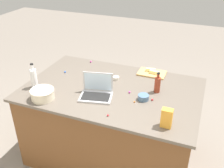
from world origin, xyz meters
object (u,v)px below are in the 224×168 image
(bottle_soy, at_px, (157,84))
(ramekin_small, at_px, (116,78))
(butter_stick_right, at_px, (154,72))
(mixing_bowl_large, at_px, (42,94))
(ramekin_medium, at_px, (143,97))
(butter_stick_left, at_px, (151,70))
(laptop, at_px, (97,92))
(candy_bag, at_px, (167,118))
(bottle_vinegar, at_px, (34,78))
(cutting_board, at_px, (152,73))

(bottle_soy, distance_m, ramekin_small, 0.49)
(butter_stick_right, xyz_separation_m, ramekin_small, (0.37, 0.26, -0.02))
(butter_stick_right, bearing_deg, mixing_bowl_large, 44.95)
(mixing_bowl_large, bearing_deg, ramekin_medium, -159.61)
(ramekin_medium, bearing_deg, butter_stick_left, -82.70)
(butter_stick_right, relative_size, ramekin_small, 1.57)
(bottle_soy, xyz_separation_m, butter_stick_right, (0.11, -0.35, -0.05))
(laptop, relative_size, ramekin_medium, 3.32)
(laptop, bearing_deg, butter_stick_right, -123.41)
(ramekin_medium, bearing_deg, butter_stick_right, -87.58)
(laptop, distance_m, butter_stick_right, 0.77)
(candy_bag, bearing_deg, ramekin_medium, -49.31)
(mixing_bowl_large, xyz_separation_m, ramekin_small, (-0.52, -0.63, -0.04))
(bottle_vinegar, xyz_separation_m, butter_stick_right, (-1.10, -0.73, -0.07))
(cutting_board, bearing_deg, bottle_soy, 110.83)
(bottle_vinegar, xyz_separation_m, candy_bag, (-1.40, 0.15, -0.02))
(mixing_bowl_large, relative_size, butter_stick_right, 2.11)
(mixing_bowl_large, bearing_deg, bottle_vinegar, -37.58)
(bottle_vinegar, bearing_deg, butter_stick_left, -143.44)
(butter_stick_left, relative_size, ramekin_small, 1.57)
(cutting_board, distance_m, ramekin_medium, 0.57)
(bottle_vinegar, relative_size, butter_stick_left, 2.47)
(mixing_bowl_large, bearing_deg, cutting_board, -133.29)
(bottle_soy, xyz_separation_m, butter_stick_left, (0.16, -0.40, -0.05))
(ramekin_medium, bearing_deg, mixing_bowl_large, 20.39)
(laptop, xyz_separation_m, ramekin_medium, (-0.45, -0.10, -0.02))
(candy_bag, bearing_deg, laptop, -17.52)
(ramekin_medium, height_order, candy_bag, candy_bag)
(bottle_vinegar, distance_m, cutting_board, 1.31)
(bottle_vinegar, height_order, ramekin_medium, bottle_vinegar)
(laptop, xyz_separation_m, bottle_soy, (-0.54, -0.29, 0.04))
(butter_stick_right, xyz_separation_m, candy_bag, (-0.31, 0.88, 0.05))
(laptop, distance_m, bottle_vinegar, 0.68)
(butter_stick_right, bearing_deg, candy_bag, 109.20)
(laptop, bearing_deg, ramekin_medium, -167.79)
(mixing_bowl_large, distance_m, bottle_soy, 1.14)
(ramekin_small, bearing_deg, bottle_soy, 168.78)
(bottle_soy, bearing_deg, butter_stick_left, -67.62)
(butter_stick_right, distance_m, ramekin_medium, 0.55)
(laptop, bearing_deg, mixing_bowl_large, 27.58)
(bottle_vinegar, xyz_separation_m, cutting_board, (-1.07, -0.75, -0.10))
(butter_stick_right, height_order, ramekin_medium, butter_stick_right)
(mixing_bowl_large, height_order, butter_stick_right, mixing_bowl_large)
(bottle_soy, distance_m, butter_stick_right, 0.37)
(cutting_board, distance_m, butter_stick_left, 0.04)
(mixing_bowl_large, relative_size, bottle_soy, 1.07)
(laptop, distance_m, butter_stick_left, 0.79)
(mixing_bowl_large, distance_m, ramekin_small, 0.82)
(butter_stick_left, bearing_deg, mixing_bowl_large, 48.12)
(bottle_vinegar, xyz_separation_m, ramekin_small, (-0.73, -0.47, -0.09))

